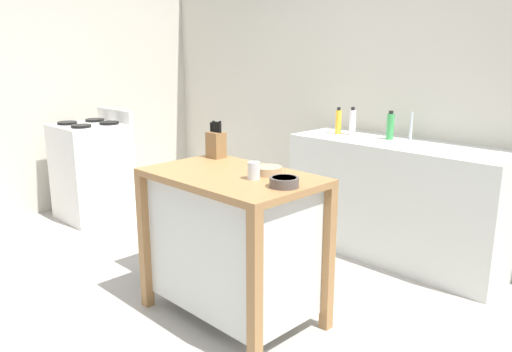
% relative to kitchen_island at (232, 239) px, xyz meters
% --- Properties ---
extents(ground_plane, '(6.57, 6.57, 0.00)m').
position_rel_kitchen_island_xyz_m(ground_plane, '(-0.14, -0.12, -0.51)').
color(ground_plane, '#ADA8A0').
rests_on(ground_plane, ground).
extents(wall_back, '(5.57, 0.10, 2.60)m').
position_rel_kitchen_island_xyz_m(wall_back, '(-0.14, 1.90, 0.79)').
color(wall_back, beige).
rests_on(wall_back, ground).
extents(wall_left, '(0.10, 2.62, 2.60)m').
position_rel_kitchen_island_xyz_m(wall_left, '(-2.92, 0.59, 0.79)').
color(wall_left, beige).
rests_on(wall_left, ground).
extents(kitchen_island, '(1.04, 0.65, 0.91)m').
position_rel_kitchen_island_xyz_m(kitchen_island, '(0.00, 0.00, 0.00)').
color(kitchen_island, '#9E7042').
rests_on(kitchen_island, ground).
extents(knife_block, '(0.11, 0.09, 0.25)m').
position_rel_kitchen_island_xyz_m(knife_block, '(-0.40, 0.23, 0.49)').
color(knife_block, olive).
rests_on(knife_block, kitchen_island).
extents(bowl_ceramic_small, '(0.15, 0.15, 0.05)m').
position_rel_kitchen_island_xyz_m(bowl_ceramic_small, '(0.41, -0.00, 0.43)').
color(bowl_ceramic_small, '#564C47').
rests_on(bowl_ceramic_small, kitchen_island).
extents(bowl_stoneware_deep, '(0.16, 0.16, 0.04)m').
position_rel_kitchen_island_xyz_m(bowl_stoneware_deep, '(0.16, 0.14, 0.42)').
color(bowl_stoneware_deep, tan).
rests_on(bowl_stoneware_deep, kitchen_island).
extents(drinking_cup, '(0.07, 0.07, 0.10)m').
position_rel_kitchen_island_xyz_m(drinking_cup, '(0.18, -0.00, 0.45)').
color(drinking_cup, silver).
rests_on(drinking_cup, kitchen_island).
extents(trash_bin, '(0.36, 0.28, 0.63)m').
position_rel_kitchen_island_xyz_m(trash_bin, '(-0.76, 0.08, -0.19)').
color(trash_bin, gray).
rests_on(trash_bin, ground).
extents(sink_counter, '(1.71, 0.60, 0.92)m').
position_rel_kitchen_island_xyz_m(sink_counter, '(0.20, 1.55, -0.05)').
color(sink_counter, silver).
rests_on(sink_counter, ground).
extents(sink_faucet, '(0.02, 0.02, 0.22)m').
position_rel_kitchen_island_xyz_m(sink_faucet, '(0.20, 1.69, 0.52)').
color(sink_faucet, '#B7BCC1').
rests_on(sink_faucet, sink_counter).
extents(bottle_hand_soap, '(0.05, 0.05, 0.23)m').
position_rel_kitchen_island_xyz_m(bottle_hand_soap, '(-0.26, 1.59, 0.51)').
color(bottle_hand_soap, white).
rests_on(bottle_hand_soap, sink_counter).
extents(bottle_spray_cleaner, '(0.06, 0.06, 0.22)m').
position_rel_kitchen_island_xyz_m(bottle_spray_cleaner, '(0.07, 1.62, 0.51)').
color(bottle_spray_cleaner, green).
rests_on(bottle_spray_cleaner, sink_counter).
extents(bottle_dish_soap, '(0.05, 0.05, 0.22)m').
position_rel_kitchen_island_xyz_m(bottle_dish_soap, '(-0.38, 1.55, 0.51)').
color(bottle_dish_soap, yellow).
rests_on(bottle_dish_soap, sink_counter).
extents(stove, '(0.60, 0.60, 1.04)m').
position_rel_kitchen_island_xyz_m(stove, '(-2.37, 0.33, -0.04)').
color(stove, white).
rests_on(stove, ground).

